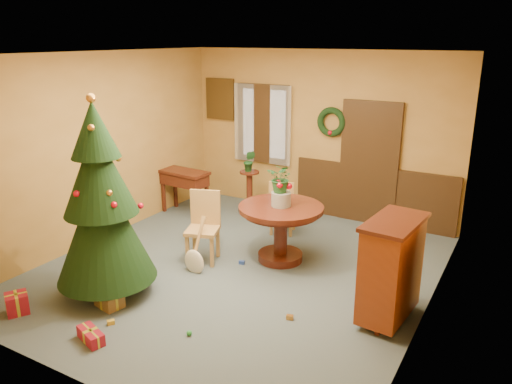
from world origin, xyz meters
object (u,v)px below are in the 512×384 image
Objects in this scene: chair_near at (204,224)px; sideboard at (391,267)px; christmas_tree at (101,204)px; dining_table at (281,222)px; writing_desk at (184,181)px.

chair_near is 0.84× the size of sideboard.
dining_table is at bearing 53.69° from christmas_tree.
dining_table is at bearing 155.93° from sideboard.
christmas_tree is 2.70× the size of writing_desk.
dining_table is 1.19× the size of chair_near.
writing_desk is 0.77× the size of sideboard.
sideboard is (2.76, -0.29, 0.10)m from chair_near.
writing_desk is 4.56m from sideboard.
christmas_tree reaches higher than sideboard.
sideboard is at bearing -24.07° from dining_table.
dining_table is at bearing 27.27° from chair_near.
sideboard reaches higher than writing_desk.
writing_desk is at bearing 157.60° from sideboard.
chair_near is (-0.98, -0.50, -0.04)m from dining_table.
dining_table is 0.48× the size of christmas_tree.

